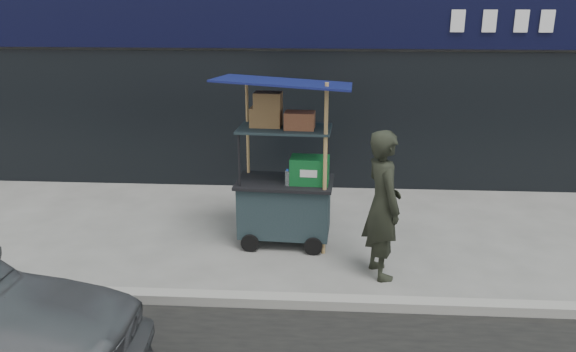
{
  "coord_description": "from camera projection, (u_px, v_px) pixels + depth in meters",
  "views": [
    {
      "loc": [
        0.07,
        -5.68,
        3.28
      ],
      "look_at": [
        -0.37,
        1.2,
        1.07
      ],
      "focal_mm": 35.0,
      "sensor_mm": 36.0,
      "label": 1
    }
  ],
  "objects": [
    {
      "name": "ground",
      "position": [
        314.0,
        297.0,
        6.4
      ],
      "size": [
        80.0,
        80.0,
        0.0
      ],
      "primitive_type": "plane",
      "color": "slate",
      "rests_on": "ground"
    },
    {
      "name": "vendor_man",
      "position": [
        383.0,
        205.0,
        6.68
      ],
      "size": [
        0.61,
        0.76,
        1.83
      ],
      "primitive_type": "imported",
      "rotation": [
        0.0,
        0.0,
        1.87
      ],
      "color": "black",
      "rests_on": "ground"
    },
    {
      "name": "curb",
      "position": [
        313.0,
        302.0,
        6.2
      ],
      "size": [
        80.0,
        0.18,
        0.12
      ],
      "primitive_type": "cube",
      "color": "gray",
      "rests_on": "ground"
    },
    {
      "name": "vendor_cart",
      "position": [
        286.0,
        187.0,
        7.6
      ],
      "size": [
        1.78,
        1.31,
        2.33
      ],
      "rotation": [
        0.0,
        0.0,
        -0.06
      ],
      "color": "#1A292C",
      "rests_on": "ground"
    }
  ]
}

